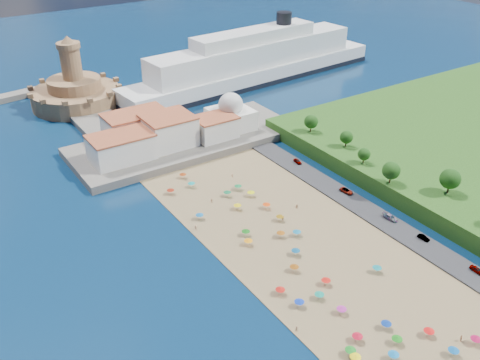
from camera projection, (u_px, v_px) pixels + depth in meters
ground at (276, 243)px, 153.99m from camera, size 700.00×700.00×0.00m
terrace at (186, 141)px, 211.20m from camera, size 90.00×36.00×3.00m
jetty at (101, 124)px, 226.22m from camera, size 18.00×70.00×2.40m
waterfront_buildings at (154, 133)px, 202.27m from camera, size 57.00×29.00×11.00m
domed_building at (231, 114)px, 215.73m from camera, size 16.00×16.00×15.00m
fortress at (75, 92)px, 245.38m from camera, size 40.00×40.00×32.40m
cruise_ship at (254, 63)px, 274.21m from camera, size 151.03×33.81×32.73m
beach_parasols at (310, 270)px, 140.04m from camera, size 30.55×117.81×2.20m
beachgoers at (271, 235)px, 155.62m from camera, size 34.62×94.60×1.89m
parked_cars at (376, 208)px, 167.81m from camera, size 2.67×79.36×1.44m
hillside_trees at (420, 176)px, 168.04m from camera, size 16.46×109.32×8.25m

